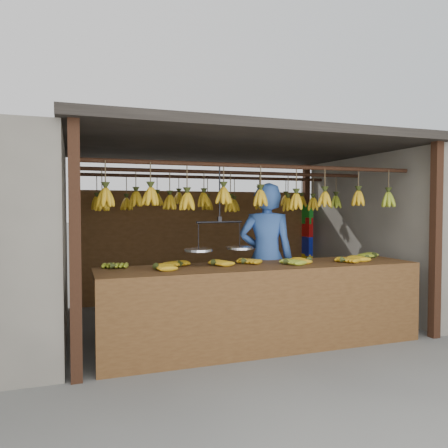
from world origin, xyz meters
name	(u,v)px	position (x,y,z in m)	size (l,w,h in m)	color
ground	(231,321)	(0.00, 0.00, 0.00)	(80.00, 80.00, 0.00)	#5B5B57
stall	(223,176)	(0.00, 0.33, 1.97)	(4.30, 3.30, 2.40)	black
neighbor_right	(440,231)	(3.60, 0.00, 1.15)	(3.00, 3.00, 2.30)	slate
counter	(267,283)	(-0.04, -1.23, 0.71)	(3.59, 0.82, 0.96)	#563519
hanging_bananas	(231,201)	(0.00, -0.01, 1.62)	(3.57, 2.25, 0.40)	gold
balance_scale	(220,245)	(-0.50, -1.00, 1.12)	(0.80, 0.38, 0.93)	black
vendor	(266,258)	(0.24, -0.60, 0.92)	(0.67, 0.44, 1.83)	#3359A5
bag_bundles	(307,238)	(1.94, 1.35, 0.99)	(0.08, 0.26, 1.22)	#199926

